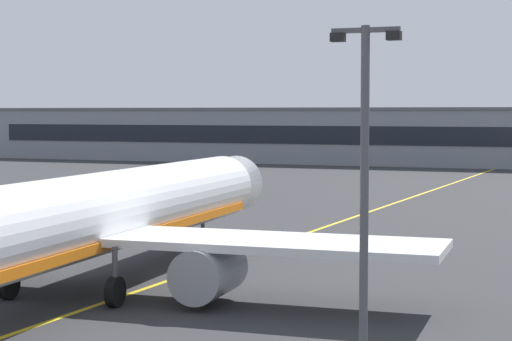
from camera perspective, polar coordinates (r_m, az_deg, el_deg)
The scene contains 4 objects.
taxiway_centreline at distance 54.54m, azimuth 0.30°, elevation -4.94°, with size 0.30×180.00×0.01m, color yellow.
airliner_foreground at distance 41.34m, azimuth -10.90°, elevation -3.09°, with size 32.22×41.52×11.65m.
apron_lamp_post at distance 28.94m, azimuth 6.81°, elevation -1.21°, with size 2.24×0.90×10.92m.
terminal_building at distance 139.94m, azimuth 14.21°, elevation 2.05°, with size 169.65×12.40×8.85m.
Camera 1 is at (19.50, -20.27, 8.22)m, focal length 63.76 mm.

